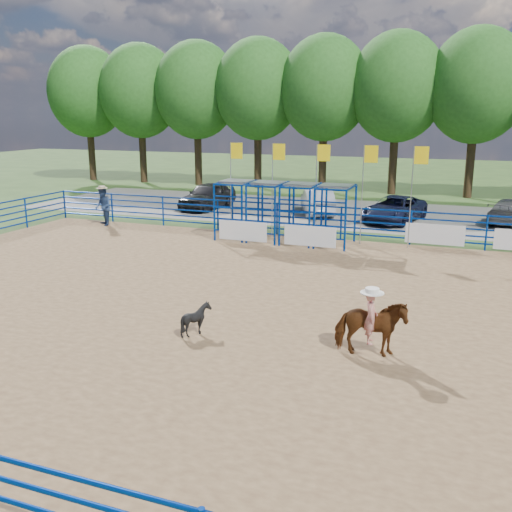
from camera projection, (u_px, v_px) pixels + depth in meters
name	position (u px, v px, depth m)	size (l,w,h in m)	color
ground	(263.00, 310.00, 16.36)	(120.00, 120.00, 0.00)	#385522
arena_dirt	(263.00, 309.00, 16.35)	(30.00, 20.00, 0.02)	olive
gravel_strip	(368.00, 214.00, 31.76)	(40.00, 10.00, 0.01)	gray
horse_and_rider	(371.00, 323.00, 13.02)	(1.73, 1.00, 2.24)	#5D3012
calf	(196.00, 319.00, 14.38)	(0.66, 0.74, 0.81)	black
spectator_cowboy	(103.00, 206.00, 28.37)	(1.17, 1.15, 1.95)	navy
car_a	(208.00, 196.00, 33.55)	(1.80, 4.48, 1.53)	black
car_b	(317.00, 202.00, 31.65)	(1.50, 4.29, 1.42)	#9C9FA5
car_c	(394.00, 209.00, 29.50)	(2.17, 4.70, 1.31)	black
car_d	(512.00, 211.00, 28.94)	(1.78, 4.38, 1.27)	#4F4E51
perimeter_fence	(263.00, 285.00, 16.17)	(30.10, 20.10, 1.50)	#063092
chute_assembly	(292.00, 213.00, 24.72)	(19.32, 2.41, 4.20)	#063092
treeline	(398.00, 82.00, 38.08)	(56.40, 6.40, 11.24)	#3F2B19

